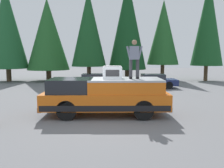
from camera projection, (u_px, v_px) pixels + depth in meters
The scene contains 12 objects.
ground_plane at pixel (99, 117), 10.46m from camera, with size 90.00×90.00×0.00m, color slate.
pickup_truck at pixel (106, 96), 10.80m from camera, with size 2.01×5.54×1.65m.
compressor_unit at pixel (112, 72), 10.72m from camera, with size 0.65×0.84×0.56m.
person_on_truck_bed at pixel (134, 58), 10.53m from camera, with size 0.29×0.72×1.69m.
parked_car_navy at pixel (152, 81), 20.09m from camera, with size 1.64×4.10×1.16m.
parked_car_maroon at pixel (93, 81), 20.34m from camera, with size 1.64×4.10×1.16m.
conifer_far_left at pixel (208, 22), 25.38m from camera, with size 3.28×3.28×10.79m.
conifer_left at pixel (163, 33), 26.24m from camera, with size 3.43×3.43×8.65m.
conifer_center_left at pixel (127, 24), 25.22m from camera, with size 3.97×3.97×10.65m.
conifer_center_right at pixel (89, 28), 24.38m from camera, with size 3.52×3.52×9.27m.
conifer_right at pixel (48, 34), 25.47m from camera, with size 4.46×4.46×8.65m.
conifer_far_right at pixel (7, 27), 24.80m from camera, with size 4.14×4.14×9.95m.
Camera 1 is at (-10.23, -0.45, 2.64)m, focal length 38.85 mm.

